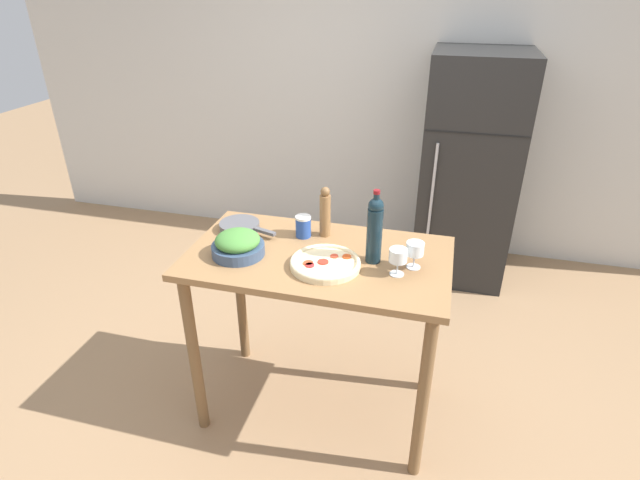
# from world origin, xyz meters

# --- Properties ---
(ground_plane) EXTENTS (14.00, 14.00, 0.00)m
(ground_plane) POSITION_xyz_m (0.00, 0.00, 0.00)
(ground_plane) COLOR #9E7A56
(wall_back) EXTENTS (6.40, 0.06, 2.60)m
(wall_back) POSITION_xyz_m (0.00, 2.09, 1.30)
(wall_back) COLOR silver
(wall_back) RESTS_ON ground_plane
(refrigerator) EXTENTS (0.67, 0.71, 1.67)m
(refrigerator) POSITION_xyz_m (0.69, 1.70, 0.83)
(refrigerator) COLOR black
(refrigerator) RESTS_ON ground_plane
(prep_counter) EXTENTS (1.22, 0.69, 0.96)m
(prep_counter) POSITION_xyz_m (0.00, 0.00, 0.80)
(prep_counter) COLOR olive
(prep_counter) RESTS_ON ground_plane
(wine_bottle) EXTENTS (0.07, 0.07, 0.35)m
(wine_bottle) POSITION_xyz_m (0.25, 0.01, 1.12)
(wine_bottle) COLOR #142833
(wine_bottle) RESTS_ON prep_counter
(wine_glass_near) EXTENTS (0.08, 0.08, 0.12)m
(wine_glass_near) POSITION_xyz_m (0.37, -0.08, 1.04)
(wine_glass_near) COLOR silver
(wine_glass_near) RESTS_ON prep_counter
(wine_glass_far) EXTENTS (0.08, 0.08, 0.12)m
(wine_glass_far) POSITION_xyz_m (0.44, 0.00, 1.04)
(wine_glass_far) COLOR silver
(wine_glass_far) RESTS_ON prep_counter
(pepper_mill) EXTENTS (0.05, 0.05, 0.26)m
(pepper_mill) POSITION_xyz_m (-0.02, 0.20, 1.08)
(pepper_mill) COLOR olive
(pepper_mill) RESTS_ON prep_counter
(salad_bowl) EXTENTS (0.24, 0.24, 0.12)m
(salad_bowl) POSITION_xyz_m (-0.36, -0.09, 1.01)
(salad_bowl) COLOR #384C6B
(salad_bowl) RESTS_ON prep_counter
(homemade_pizza) EXTENTS (0.31, 0.31, 0.03)m
(homemade_pizza) POSITION_xyz_m (0.06, -0.09, 0.97)
(homemade_pizza) COLOR beige
(homemade_pizza) RESTS_ON prep_counter
(salt_canister) EXTENTS (0.08, 0.08, 0.11)m
(salt_canister) POSITION_xyz_m (-0.12, 0.16, 1.01)
(salt_canister) COLOR #284CA3
(salt_canister) RESTS_ON prep_counter
(cast_iron_skillet) EXTENTS (0.32, 0.20, 0.04)m
(cast_iron_skillet) POSITION_xyz_m (-0.45, 0.15, 0.98)
(cast_iron_skillet) COLOR #56565B
(cast_iron_skillet) RESTS_ON prep_counter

